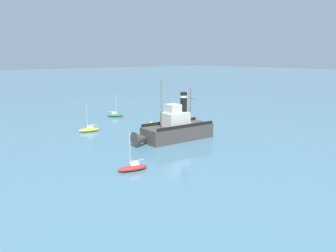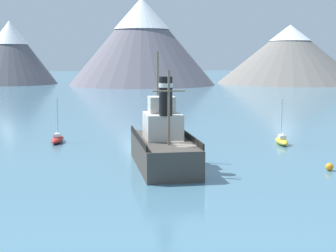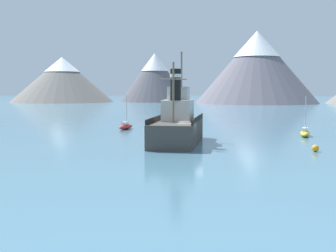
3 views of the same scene
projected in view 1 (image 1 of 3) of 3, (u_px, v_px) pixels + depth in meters
ground_plane at (183, 136)px, 61.82m from camera, size 600.00×600.00×0.00m
old_tugboat at (175, 129)px, 58.24m from camera, size 5.03×14.56×9.90m
sailboat_red at (133, 168)px, 42.95m from camera, size 1.94×3.95×4.90m
sailboat_yellow at (89, 130)px, 64.80m from camera, size 1.86×3.95×4.90m
sailboat_green at (115, 115)px, 80.48m from camera, size 2.96×3.80×4.90m
mooring_buoy at (151, 123)px, 71.58m from camera, size 0.65×0.65×0.65m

